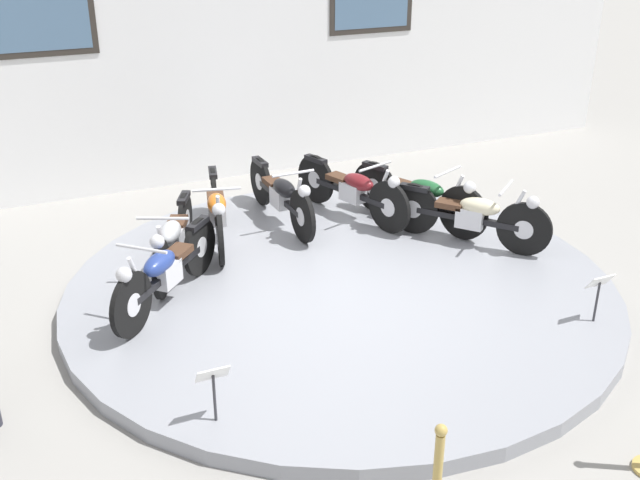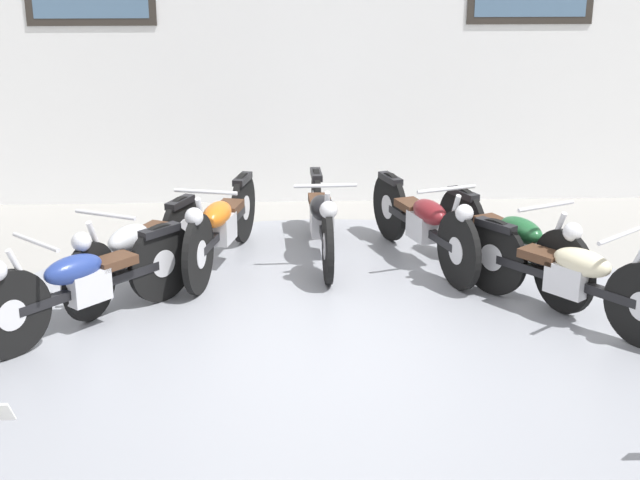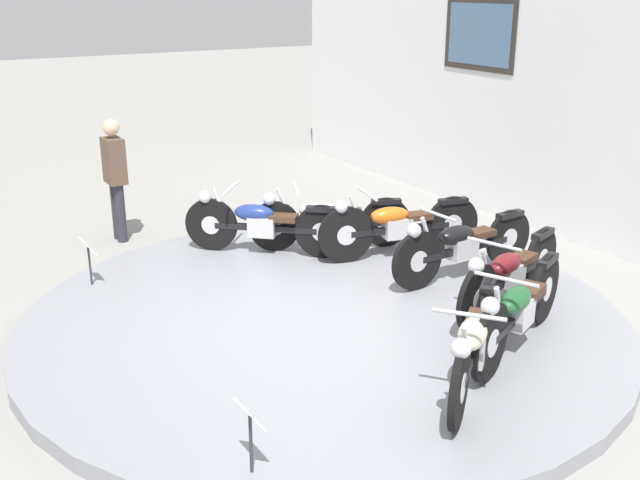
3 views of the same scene
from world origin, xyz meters
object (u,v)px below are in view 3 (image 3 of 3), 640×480
at_px(motorcycle_blue, 262,222).
at_px(motorcycle_green, 519,308).
at_px(motorcycle_orange, 397,224).
at_px(visitor_standing, 115,174).
at_px(info_placard_front_left, 89,252).
at_px(motorcycle_cream, 474,341).
at_px(motorcycle_maroon, 509,273).
at_px(motorcycle_silver, 327,219).
at_px(info_placard_front_centre, 250,424).
at_px(motorcycle_black, 462,244).

relative_size(motorcycle_blue, motorcycle_green, 0.80).
height_order(motorcycle_orange, visitor_standing, visitor_standing).
bearing_deg(motorcycle_green, info_placard_front_left, -141.43).
distance_m(motorcycle_cream, info_placard_front_left, 4.23).
height_order(motorcycle_maroon, visitor_standing, visitor_standing).
bearing_deg(motorcycle_orange, motorcycle_green, -12.59).
xyz_separation_m(motorcycle_blue, motorcycle_silver, (0.25, 0.75, -0.01)).
relative_size(motorcycle_orange, info_placard_front_centre, 3.85).
bearing_deg(motorcycle_cream, info_placard_front_centre, -87.26).
relative_size(motorcycle_black, visitor_standing, 1.25).
height_order(motorcycle_blue, info_placard_front_left, motorcycle_blue).
distance_m(motorcycle_maroon, info_placard_front_centre, 3.46).
bearing_deg(motorcycle_silver, motorcycle_cream, -12.50).
distance_m(motorcycle_cream, visitor_standing, 5.56).
xyz_separation_m(motorcycle_black, motorcycle_green, (1.56, -0.75, 0.01)).
distance_m(motorcycle_silver, motorcycle_maroon, 2.52).
bearing_deg(motorcycle_silver, motorcycle_maroon, 12.64).
bearing_deg(info_placard_front_left, motorcycle_green, 38.57).
distance_m(info_placard_front_left, visitor_standing, 1.94).
height_order(info_placard_front_centre, visitor_standing, visitor_standing).
bearing_deg(motorcycle_black, info_placard_front_left, -118.53).
relative_size(motorcycle_black, motorcycle_green, 1.07).
distance_m(motorcycle_silver, motorcycle_cream, 3.45).
bearing_deg(visitor_standing, motorcycle_green, 20.38).
bearing_deg(info_placard_front_centre, motorcycle_cream, 92.74).
bearing_deg(visitor_standing, motorcycle_blue, 33.10).
distance_m(motorcycle_silver, motorcycle_green, 3.12).
bearing_deg(info_placard_front_centre, motorcycle_green, 97.20).
bearing_deg(motorcycle_cream, motorcycle_blue, 179.97).
bearing_deg(motorcycle_blue, motorcycle_maroon, 25.54).
bearing_deg(motorcycle_green, motorcycle_orange, 167.41).
xyz_separation_m(motorcycle_orange, info_placard_front_left, (-1.01, -3.31, -0.03)).
xyz_separation_m(motorcycle_silver, motorcycle_maroon, (2.46, 0.55, 0.02)).
relative_size(motorcycle_silver, motorcycle_maroon, 0.94).
distance_m(info_placard_front_centre, visitor_standing, 5.60).
bearing_deg(motorcycle_cream, visitor_standing, -167.82).
distance_m(motorcycle_orange, info_placard_front_centre, 4.34).
bearing_deg(motorcycle_silver, motorcycle_orange, 39.83).
distance_m(motorcycle_maroon, visitor_standing, 5.16).
height_order(motorcycle_black, motorcycle_green, motorcycle_green).
relative_size(motorcycle_silver, info_placard_front_centre, 3.53).
bearing_deg(motorcycle_cream, motorcycle_orange, 154.38).
relative_size(motorcycle_cream, info_placard_front_left, 3.10).
xyz_separation_m(motorcycle_blue, motorcycle_green, (3.37, 0.75, 0.01)).
bearing_deg(info_placard_front_left, visitor_standing, 153.71).
height_order(motorcycle_blue, motorcycle_green, motorcycle_green).
height_order(motorcycle_silver, motorcycle_black, motorcycle_black).
bearing_deg(motorcycle_orange, motorcycle_silver, -140.17).
xyz_separation_m(motorcycle_black, visitor_standing, (-3.61, -2.67, 0.36)).
height_order(motorcycle_orange, motorcycle_green, same).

